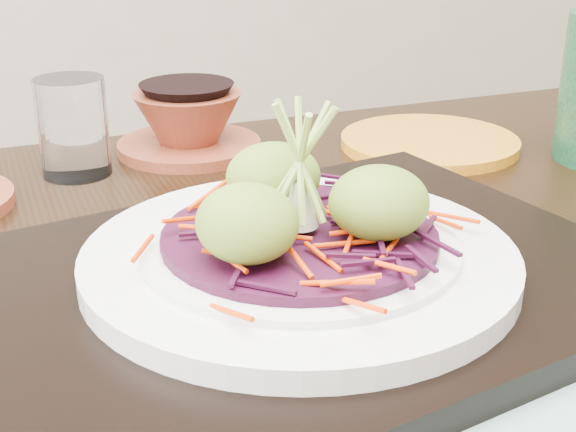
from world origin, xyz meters
name	(u,v)px	position (x,y,z in m)	size (l,w,h in m)	color
dining_table	(294,402)	(0.08, 0.09, 0.67)	(1.23, 0.83, 0.77)	black
placemat	(299,299)	(0.07, 0.06, 0.77)	(0.51, 0.40, 0.00)	gray
serving_tray	(299,283)	(0.07, 0.06, 0.78)	(0.44, 0.33, 0.02)	black
white_plate	(299,257)	(0.07, 0.06, 0.80)	(0.29, 0.29, 0.02)	silver
cabbage_bed	(300,236)	(0.07, 0.06, 0.82)	(0.18, 0.18, 0.01)	#380B25
carrot_julienne	(300,224)	(0.07, 0.06, 0.83)	(0.22, 0.22, 0.01)	red
guacamole_scoops	(300,200)	(0.07, 0.06, 0.84)	(0.16, 0.14, 0.05)	olive
scallion_garnish	(300,168)	(0.07, 0.06, 0.86)	(0.07, 0.07, 0.10)	#91B548
water_glass	(73,127)	(-0.03, 0.38, 0.82)	(0.07, 0.07, 0.09)	white
terracotta_bowl_set	(188,125)	(0.09, 0.41, 0.80)	(0.20, 0.20, 0.06)	maroon
yellow_plate	(429,142)	(0.33, 0.33, 0.77)	(0.19, 0.19, 0.01)	#C87616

